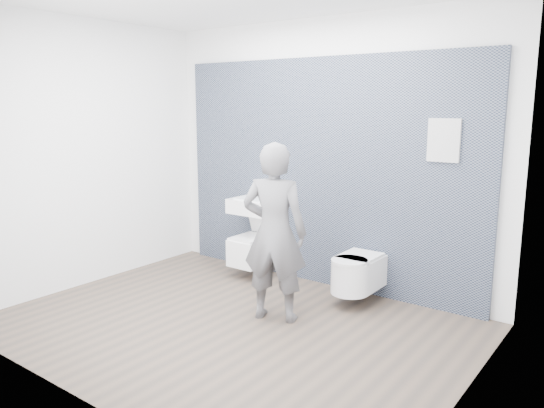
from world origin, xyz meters
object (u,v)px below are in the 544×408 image
Objects in this scene: toilet_rounded at (356,273)px; visitor at (274,233)px; toilet_square at (253,248)px; washbasin at (255,206)px.

visitor is at bearing -118.38° from toilet_rounded.
toilet_rounded is (1.34, -0.06, -0.01)m from toilet_square.
washbasin is 0.79× the size of toilet_square.
toilet_square is 0.42× the size of visitor.
toilet_square is 1.33m from visitor.
visitor is (-0.42, -0.77, 0.50)m from toilet_rounded.
visitor reaches higher than toilet_square.
toilet_square reaches higher than toilet_rounded.
toilet_square is at bearing -90.00° from washbasin.
toilet_rounded is at bearing -4.84° from washbasin.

